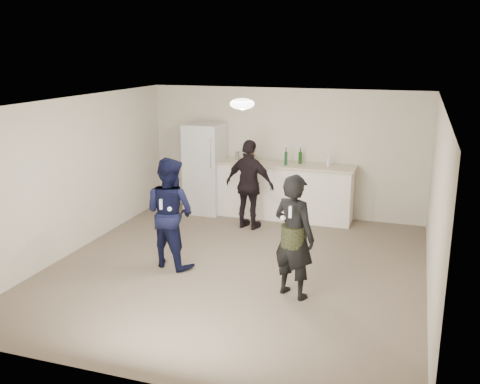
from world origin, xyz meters
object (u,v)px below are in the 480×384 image
(woman, at_px, (294,236))
(spectator, at_px, (250,185))
(counter, at_px, (284,192))
(man, at_px, (170,213))
(shaker, at_px, (237,156))
(fridge, at_px, (205,168))

(woman, xyz_separation_m, spectator, (-1.39, 2.50, -0.01))
(counter, bearing_deg, woman, -74.25)
(man, bearing_deg, counter, -95.46)
(woman, bearing_deg, spectator, -37.47)
(counter, xyz_separation_m, shaker, (-0.99, 0.07, 0.65))
(man, bearing_deg, spectator, -91.43)
(woman, bearing_deg, fridge, -28.06)
(spectator, bearing_deg, shaker, -46.74)
(shaker, bearing_deg, counter, -3.98)
(woman, bearing_deg, counter, -50.80)
(shaker, distance_m, man, 2.93)
(man, xyz_separation_m, woman, (2.01, -0.45, -0.00))
(counter, relative_size, woman, 1.55)
(shaker, height_order, man, man)
(man, relative_size, woman, 1.00)
(fridge, distance_m, man, 2.83)
(fridge, relative_size, shaker, 10.59)
(woman, bearing_deg, man, 10.92)
(fridge, height_order, man, fridge)
(woman, relative_size, spectator, 1.02)
(fridge, xyz_separation_m, man, (0.55, -2.77, -0.06))
(shaker, relative_size, spectator, 0.10)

